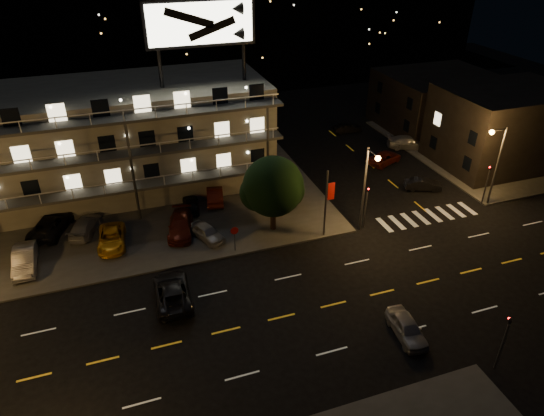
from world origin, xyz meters
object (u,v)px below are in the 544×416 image
object	(u,v)px
side_car_0	(423,184)
road_car_west	(172,292)
lot_car_2	(112,238)
road_car_east	(407,328)
lot_car_4	(207,232)
tree	(273,188)
lot_car_7	(85,226)

from	to	relation	value
side_car_0	road_car_west	size ratio (longest dim) A/B	0.68
lot_car_2	side_car_0	xyz separation A→B (m)	(30.84, 0.13, -0.19)
side_car_0	road_car_east	xyz separation A→B (m)	(-12.92, -17.23, 0.06)
road_car_east	road_car_west	xyz separation A→B (m)	(-14.16, 8.60, 0.08)
lot_car_2	lot_car_4	world-z (taller)	lot_car_2
road_car_west	road_car_east	bearing A→B (deg)	151.20
tree	side_car_0	size ratio (longest dim) A/B	1.86
road_car_east	lot_car_2	bearing A→B (deg)	141.94
lot_car_7	road_car_east	xyz separation A→B (m)	(20.02, -19.88, -0.14)
lot_car_2	road_car_west	distance (m)	9.29
lot_car_7	tree	bearing A→B (deg)	-176.59
lot_car_2	road_car_east	bearing A→B (deg)	-38.98
tree	lot_car_7	size ratio (longest dim) A/B	1.51
lot_car_2	lot_car_7	size ratio (longest dim) A/B	1.03
lot_car_7	road_car_east	bearing A→B (deg)	155.47
lot_car_4	road_car_west	world-z (taller)	road_car_west
road_car_west	lot_car_2	bearing A→B (deg)	-63.67
lot_car_2	road_car_west	xyz separation A→B (m)	(3.76, -8.50, -0.05)
road_car_east	side_car_0	bearing A→B (deg)	58.74
lot_car_4	side_car_0	distance (m)	23.09
road_car_east	lot_car_7	bearing A→B (deg)	140.80
tree	lot_car_2	size ratio (longest dim) A/B	1.47
lot_car_4	lot_car_2	bearing A→B (deg)	143.76
lot_car_4	road_car_east	size ratio (longest dim) A/B	0.96
lot_car_2	lot_car_4	xyz separation A→B (m)	(7.82, -1.68, -0.01)
tree	lot_car_7	bearing A→B (deg)	163.13
lot_car_7	lot_car_2	bearing A→B (deg)	147.31
tree	road_car_east	world-z (taller)	tree
lot_car_2	road_car_east	distance (m)	24.76
lot_car_7	road_car_east	distance (m)	28.22
tree	lot_car_4	size ratio (longest dim) A/B	1.83
road_car_west	tree	bearing A→B (deg)	-144.40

